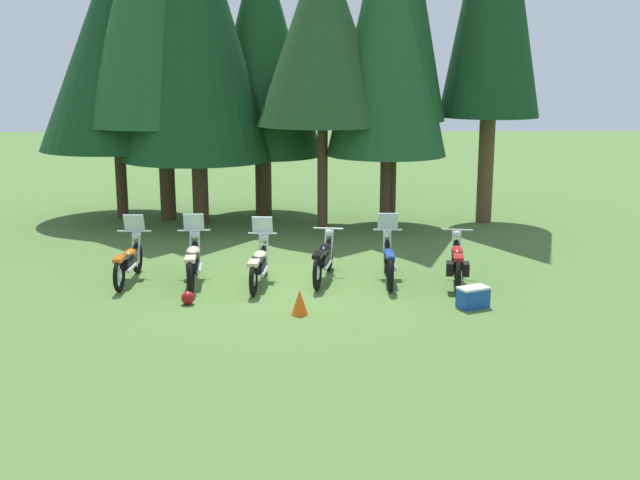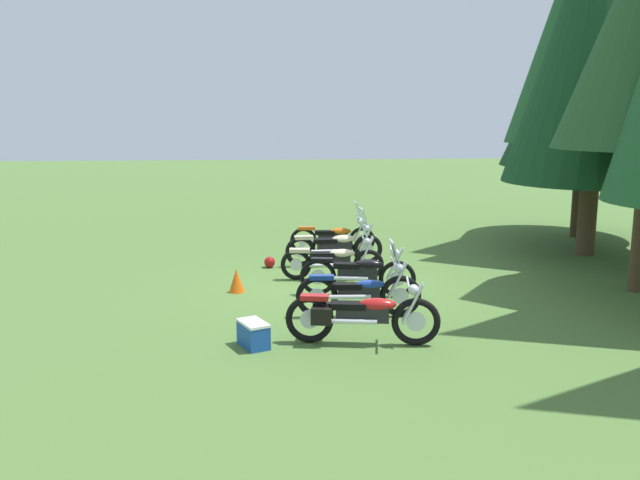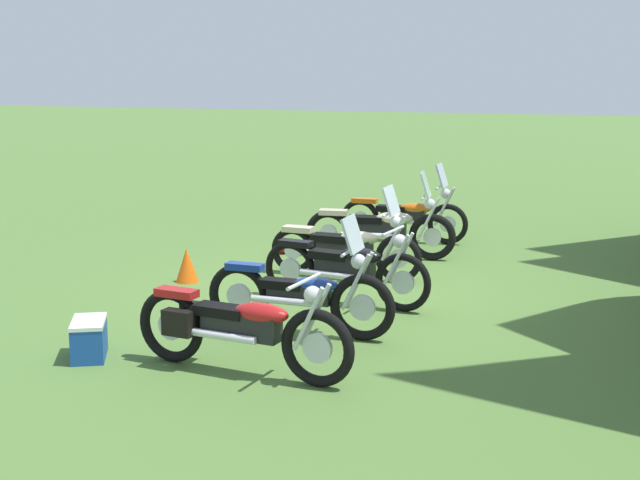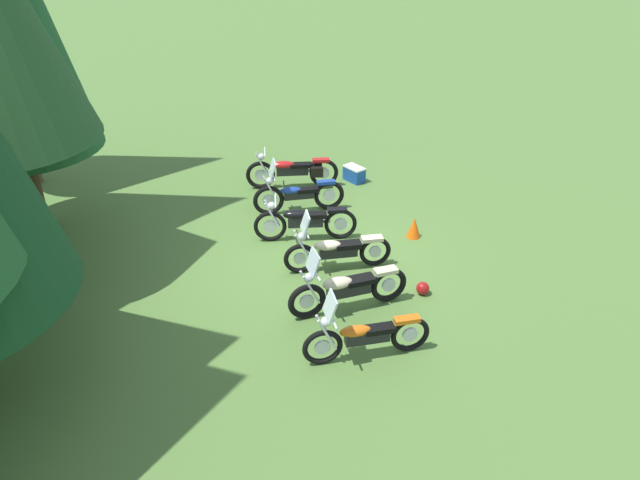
# 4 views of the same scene
# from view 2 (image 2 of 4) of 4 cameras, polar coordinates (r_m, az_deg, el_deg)

# --- Properties ---
(ground_plane) EXTENTS (80.00, 80.00, 0.00)m
(ground_plane) POSITION_cam_2_polar(r_m,az_deg,el_deg) (14.07, 2.10, -4.00)
(ground_plane) COLOR #4C7033
(motorcycle_0) EXTENTS (0.75, 2.21, 1.35)m
(motorcycle_0) POSITION_cam_2_polar(r_m,az_deg,el_deg) (17.29, 1.21, 0.33)
(motorcycle_0) COLOR black
(motorcycle_0) RESTS_ON ground_plane
(motorcycle_1) EXTENTS (0.71, 2.36, 1.37)m
(motorcycle_1) POSITION_cam_2_polar(r_m,az_deg,el_deg) (15.93, 1.35, -0.49)
(motorcycle_1) COLOR black
(motorcycle_1) RESTS_ON ground_plane
(motorcycle_2) EXTENTS (0.62, 2.26, 1.35)m
(motorcycle_2) POSITION_cam_2_polar(r_m,az_deg,el_deg) (14.54, 1.19, -1.64)
(motorcycle_2) COLOR black
(motorcycle_2) RESTS_ON ground_plane
(motorcycle_3) EXTENTS (0.71, 2.29, 1.02)m
(motorcycle_3) POSITION_cam_2_polar(r_m,az_deg,el_deg) (13.26, 3.31, -2.82)
(motorcycle_3) COLOR black
(motorcycle_3) RESTS_ON ground_plane
(motorcycle_4) EXTENTS (0.63, 2.25, 1.39)m
(motorcycle_4) POSITION_cam_2_polar(r_m,az_deg,el_deg) (11.92, 3.47, -4.41)
(motorcycle_4) COLOR black
(motorcycle_4) RESTS_ON ground_plane
(motorcycle_5) EXTENTS (0.80, 2.42, 1.04)m
(motorcycle_5) POSITION_cam_2_polar(r_m,az_deg,el_deg) (10.53, 3.43, -6.39)
(motorcycle_5) COLOR black
(motorcycle_5) RESTS_ON ground_plane
(pine_tree_0) EXTENTS (4.59, 4.59, 7.73)m
(pine_tree_0) POSITION_cam_2_polar(r_m,az_deg,el_deg) (20.89, 21.88, 13.62)
(pine_tree_0) COLOR #42301E
(pine_tree_0) RESTS_ON ground_plane
(pine_tree_2) EXTENTS (4.38, 4.38, 9.50)m
(pine_tree_2) POSITION_cam_2_polar(r_m,az_deg,el_deg) (18.30, 22.90, 16.51)
(pine_tree_2) COLOR #4C3823
(pine_tree_2) RESTS_ON ground_plane
(picnic_cooler) EXTENTS (0.67, 0.55, 0.40)m
(picnic_cooler) POSITION_cam_2_polar(r_m,az_deg,el_deg) (10.52, -5.71, -8.00)
(picnic_cooler) COLOR #19479E
(picnic_cooler) RESTS_ON ground_plane
(traffic_cone) EXTENTS (0.32, 0.32, 0.48)m
(traffic_cone) POSITION_cam_2_polar(r_m,az_deg,el_deg) (13.69, -7.14, -3.46)
(traffic_cone) COLOR #EA590F
(traffic_cone) RESTS_ON ground_plane
(dropped_helmet) EXTENTS (0.26, 0.26, 0.26)m
(dropped_helmet) POSITION_cam_2_polar(r_m,az_deg,el_deg) (15.81, -4.32, -1.90)
(dropped_helmet) COLOR maroon
(dropped_helmet) RESTS_ON ground_plane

